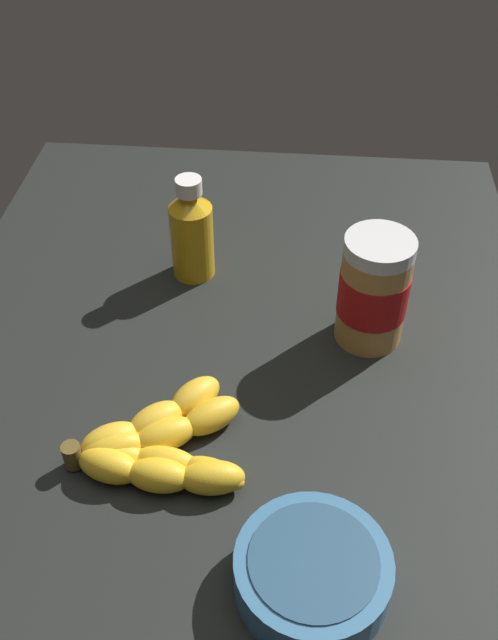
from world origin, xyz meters
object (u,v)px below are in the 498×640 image
at_px(honey_bottle, 192,232).
at_px(peanut_butter_jar, 373,291).
at_px(small_bowl, 312,572).
at_px(banana_bunch, 159,445).

bearing_deg(honey_bottle, peanut_butter_jar, -114.20).
bearing_deg(honey_bottle, small_bowl, -158.67).
relative_size(banana_bunch, honey_bottle, 1.34).
distance_m(banana_bunch, peanut_butter_jar, 0.31).
bearing_deg(banana_bunch, small_bowl, -128.84).
height_order(peanut_butter_jar, small_bowl, peanut_butter_jar).
xyz_separation_m(banana_bunch, small_bowl, (-0.13, -0.16, 0.01)).
bearing_deg(small_bowl, banana_bunch, 51.16).
height_order(banana_bunch, honey_bottle, honey_bottle).
distance_m(banana_bunch, honey_bottle, 0.32).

